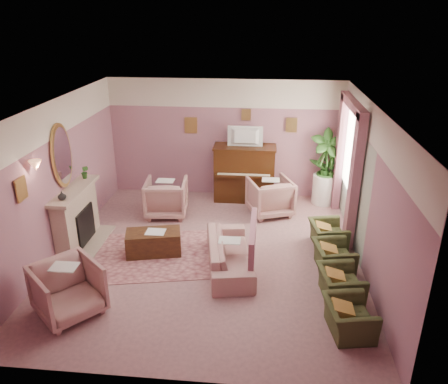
# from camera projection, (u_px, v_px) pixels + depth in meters

# --- Properties ---
(floor) EXTENTS (5.50, 6.00, 0.01)m
(floor) POSITION_uv_depth(u_px,v_px,m) (209.00, 255.00, 8.16)
(floor) COLOR gray
(floor) RESTS_ON ground
(ceiling) EXTENTS (5.50, 6.00, 0.01)m
(ceiling) POSITION_uv_depth(u_px,v_px,m) (207.00, 106.00, 7.08)
(ceiling) COLOR silver
(ceiling) RESTS_ON wall_back
(wall_back) EXTENTS (5.50, 0.02, 2.80)m
(wall_back) POSITION_uv_depth(u_px,v_px,m) (225.00, 139.00, 10.37)
(wall_back) COLOR slate
(wall_back) RESTS_ON floor
(wall_front) EXTENTS (5.50, 0.02, 2.80)m
(wall_front) POSITION_uv_depth(u_px,v_px,m) (173.00, 286.00, 4.87)
(wall_front) COLOR slate
(wall_front) RESTS_ON floor
(wall_left) EXTENTS (0.02, 6.00, 2.80)m
(wall_left) POSITION_uv_depth(u_px,v_px,m) (57.00, 180.00, 7.87)
(wall_left) COLOR slate
(wall_left) RESTS_ON floor
(wall_right) EXTENTS (0.02, 6.00, 2.80)m
(wall_right) POSITION_uv_depth(u_px,v_px,m) (369.00, 192.00, 7.37)
(wall_right) COLOR slate
(wall_right) RESTS_ON floor
(picture_rail_band) EXTENTS (5.50, 0.01, 0.65)m
(picture_rail_band) POSITION_uv_depth(u_px,v_px,m) (225.00, 93.00, 9.95)
(picture_rail_band) COLOR silver
(picture_rail_band) RESTS_ON wall_back
(stripe_panel) EXTENTS (0.01, 3.00, 2.15)m
(stripe_panel) POSITION_uv_depth(u_px,v_px,m) (353.00, 182.00, 8.69)
(stripe_panel) COLOR #A8B19F
(stripe_panel) RESTS_ON wall_right
(fireplace_surround) EXTENTS (0.30, 1.40, 1.10)m
(fireplace_surround) POSITION_uv_depth(u_px,v_px,m) (76.00, 218.00, 8.37)
(fireplace_surround) COLOR tan
(fireplace_surround) RESTS_ON floor
(fireplace_inset) EXTENTS (0.18, 0.72, 0.68)m
(fireplace_inset) POSITION_uv_depth(u_px,v_px,m) (82.00, 225.00, 8.42)
(fireplace_inset) COLOR black
(fireplace_inset) RESTS_ON floor
(fire_ember) EXTENTS (0.06, 0.54, 0.10)m
(fire_ember) POSITION_uv_depth(u_px,v_px,m) (86.00, 233.00, 8.48)
(fire_ember) COLOR #FF461A
(fire_ember) RESTS_ON floor
(mantel_shelf) EXTENTS (0.40, 1.55, 0.07)m
(mantel_shelf) POSITION_uv_depth(u_px,v_px,m) (74.00, 191.00, 8.14)
(mantel_shelf) COLOR tan
(mantel_shelf) RESTS_ON fireplace_surround
(hearth) EXTENTS (0.55, 1.50, 0.02)m
(hearth) POSITION_uv_depth(u_px,v_px,m) (90.00, 243.00, 8.56)
(hearth) COLOR tan
(hearth) RESTS_ON floor
(mirror_frame) EXTENTS (0.04, 0.72, 1.20)m
(mirror_frame) POSITION_uv_depth(u_px,v_px,m) (62.00, 156.00, 7.89)
(mirror_frame) COLOR tan
(mirror_frame) RESTS_ON wall_left
(mirror_glass) EXTENTS (0.01, 0.60, 1.06)m
(mirror_glass) POSITION_uv_depth(u_px,v_px,m) (63.00, 156.00, 7.89)
(mirror_glass) COLOR silver
(mirror_glass) RESTS_ON wall_left
(sconce_shade) EXTENTS (0.20, 0.20, 0.16)m
(sconce_shade) POSITION_uv_depth(u_px,v_px,m) (35.00, 165.00, 6.85)
(sconce_shade) COLOR #FFA26B
(sconce_shade) RESTS_ON wall_left
(piano) EXTENTS (1.40, 0.60, 1.30)m
(piano) POSITION_uv_depth(u_px,v_px,m) (244.00, 174.00, 10.32)
(piano) COLOR #361B0B
(piano) RESTS_ON floor
(piano_keyshelf) EXTENTS (1.30, 0.12, 0.06)m
(piano_keyshelf) POSITION_uv_depth(u_px,v_px,m) (244.00, 176.00, 9.98)
(piano_keyshelf) COLOR #361B0B
(piano_keyshelf) RESTS_ON piano
(piano_keys) EXTENTS (1.20, 0.08, 0.02)m
(piano_keys) POSITION_uv_depth(u_px,v_px,m) (244.00, 175.00, 9.96)
(piano_keys) COLOR beige
(piano_keys) RESTS_ON piano
(piano_top) EXTENTS (1.45, 0.65, 0.04)m
(piano_top) POSITION_uv_depth(u_px,v_px,m) (245.00, 147.00, 10.07)
(piano_top) COLOR #361B0B
(piano_top) RESTS_ON piano
(television) EXTENTS (0.80, 0.12, 0.48)m
(television) POSITION_uv_depth(u_px,v_px,m) (245.00, 135.00, 9.91)
(television) COLOR black
(television) RESTS_ON piano
(print_back_left) EXTENTS (0.30, 0.03, 0.38)m
(print_back_left) POSITION_uv_depth(u_px,v_px,m) (191.00, 125.00, 10.29)
(print_back_left) COLOR tan
(print_back_left) RESTS_ON wall_back
(print_back_right) EXTENTS (0.26, 0.03, 0.34)m
(print_back_right) POSITION_uv_depth(u_px,v_px,m) (291.00, 125.00, 10.05)
(print_back_right) COLOR tan
(print_back_right) RESTS_ON wall_back
(print_back_mid) EXTENTS (0.22, 0.03, 0.26)m
(print_back_mid) POSITION_uv_depth(u_px,v_px,m) (246.00, 115.00, 10.06)
(print_back_mid) COLOR tan
(print_back_mid) RESTS_ON wall_back
(print_left_wall) EXTENTS (0.03, 0.28, 0.36)m
(print_left_wall) POSITION_uv_depth(u_px,v_px,m) (21.00, 189.00, 6.64)
(print_left_wall) COLOR tan
(print_left_wall) RESTS_ON wall_left
(window_blind) EXTENTS (0.03, 1.40, 1.80)m
(window_blind) POSITION_uv_depth(u_px,v_px,m) (353.00, 148.00, 8.68)
(window_blind) COLOR beige
(window_blind) RESTS_ON wall_right
(curtain_left) EXTENTS (0.16, 0.34, 2.60)m
(curtain_left) POSITION_uv_depth(u_px,v_px,m) (354.00, 183.00, 8.00)
(curtain_left) COLOR #9C5B6C
(curtain_left) RESTS_ON floor
(curtain_right) EXTENTS (0.16, 0.34, 2.60)m
(curtain_right) POSITION_uv_depth(u_px,v_px,m) (340.00, 153.00, 9.69)
(curtain_right) COLOR #9C5B6C
(curtain_right) RESTS_ON floor
(pelmet) EXTENTS (0.16, 2.20, 0.16)m
(pelmet) POSITION_uv_depth(u_px,v_px,m) (353.00, 105.00, 8.36)
(pelmet) COLOR #9C5B6C
(pelmet) RESTS_ON wall_right
(mantel_plant) EXTENTS (0.16, 0.16, 0.28)m
(mantel_plant) POSITION_uv_depth(u_px,v_px,m) (85.00, 172.00, 8.58)
(mantel_plant) COLOR #295B1F
(mantel_plant) RESTS_ON mantel_shelf
(mantel_vase) EXTENTS (0.16, 0.16, 0.16)m
(mantel_vase) POSITION_uv_depth(u_px,v_px,m) (62.00, 196.00, 7.64)
(mantel_vase) COLOR silver
(mantel_vase) RESTS_ON mantel_shelf
(area_rug) EXTENTS (2.80, 2.25, 0.01)m
(area_rug) POSITION_uv_depth(u_px,v_px,m) (163.00, 254.00, 8.17)
(area_rug) COLOR #A46367
(area_rug) RESTS_ON floor
(coffee_table) EXTENTS (1.09, 0.71, 0.45)m
(coffee_table) POSITION_uv_depth(u_px,v_px,m) (154.00, 243.00, 8.14)
(coffee_table) COLOR #402614
(coffee_table) RESTS_ON floor
(table_paper) EXTENTS (0.35, 0.28, 0.01)m
(table_paper) POSITION_uv_depth(u_px,v_px,m) (156.00, 232.00, 8.05)
(table_paper) COLOR white
(table_paper) RESTS_ON coffee_table
(sofa) EXTENTS (0.62, 1.85, 0.75)m
(sofa) POSITION_uv_depth(u_px,v_px,m) (230.00, 248.00, 7.66)
(sofa) COLOR tan
(sofa) RESTS_ON floor
(sofa_throw) EXTENTS (0.09, 1.40, 0.51)m
(sofa_throw) POSITION_uv_depth(u_px,v_px,m) (253.00, 238.00, 7.54)
(sofa_throw) COLOR #9C5B6C
(sofa_throw) RESTS_ON sofa
(floral_armchair_left) EXTENTS (0.88, 0.88, 0.91)m
(floral_armchair_left) POSITION_uv_depth(u_px,v_px,m) (166.00, 196.00, 9.60)
(floral_armchair_left) COLOR tan
(floral_armchair_left) RESTS_ON floor
(floral_armchair_right) EXTENTS (0.88, 0.88, 0.91)m
(floral_armchair_right) POSITION_uv_depth(u_px,v_px,m) (270.00, 195.00, 9.65)
(floral_armchair_right) COLOR tan
(floral_armchair_right) RESTS_ON floor
(floral_armchair_front) EXTENTS (0.88, 0.88, 0.91)m
(floral_armchair_front) POSITION_uv_depth(u_px,v_px,m) (68.00, 287.00, 6.44)
(floral_armchair_front) COLOR tan
(floral_armchair_front) RESTS_ON floor
(olive_chair_a) EXTENTS (0.52, 0.74, 0.64)m
(olive_chair_a) POSITION_uv_depth(u_px,v_px,m) (349.00, 313.00, 6.11)
(olive_chair_a) COLOR #3D4523
(olive_chair_a) RESTS_ON floor
(olive_chair_b) EXTENTS (0.52, 0.74, 0.64)m
(olive_chair_b) POSITION_uv_depth(u_px,v_px,m) (341.00, 280.00, 6.86)
(olive_chair_b) COLOR #3D4523
(olive_chair_b) RESTS_ON floor
(olive_chair_c) EXTENTS (0.52, 0.74, 0.64)m
(olive_chair_c) POSITION_uv_depth(u_px,v_px,m) (334.00, 253.00, 7.61)
(olive_chair_c) COLOR #3D4523
(olive_chair_c) RESTS_ON floor
(olive_chair_d) EXTENTS (0.52, 0.74, 0.64)m
(olive_chair_d) POSITION_uv_depth(u_px,v_px,m) (328.00, 231.00, 8.36)
(olive_chair_d) COLOR #3D4523
(olive_chair_d) RESTS_ON floor
(side_table) EXTENTS (0.52, 0.52, 0.70)m
(side_table) POSITION_uv_depth(u_px,v_px,m) (323.00, 189.00, 10.23)
(side_table) COLOR white
(side_table) RESTS_ON floor
(side_plant_big) EXTENTS (0.30, 0.30, 0.34)m
(side_plant_big) POSITION_uv_depth(u_px,v_px,m) (325.00, 168.00, 10.03)
(side_plant_big) COLOR #295B1F
(side_plant_big) RESTS_ON side_table
(side_plant_small) EXTENTS (0.16, 0.16, 0.28)m
(side_plant_small) POSITION_uv_depth(u_px,v_px,m) (331.00, 171.00, 9.94)
(side_plant_small) COLOR #295B1F
(side_plant_small) RESTS_ON side_table
(palm_pot) EXTENTS (0.34, 0.34, 0.34)m
(palm_pot) POSITION_uv_depth(u_px,v_px,m) (323.00, 196.00, 10.30)
(palm_pot) COLOR brown
(palm_pot) RESTS_ON floor
(palm_plant) EXTENTS (0.76, 0.76, 1.44)m
(palm_plant) POSITION_uv_depth(u_px,v_px,m) (326.00, 160.00, 9.96)
(palm_plant) COLOR #295B1F
(palm_plant) RESTS_ON palm_pot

